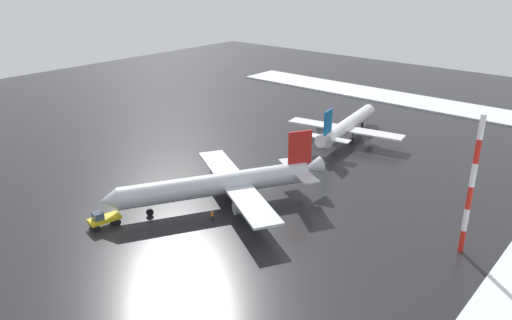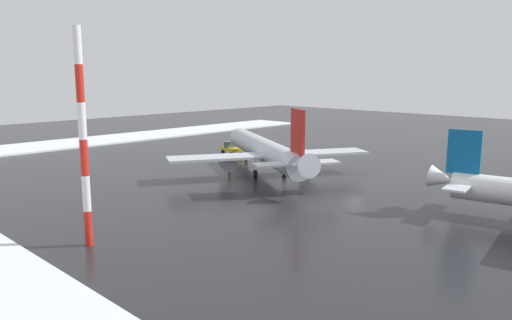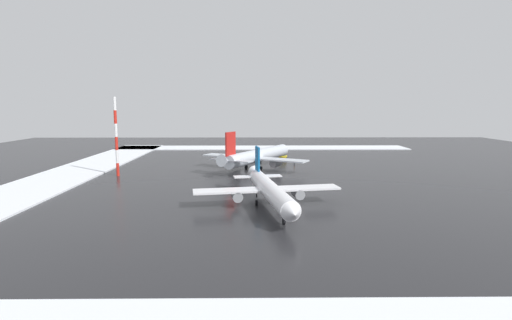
{
  "view_description": "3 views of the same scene",
  "coord_description": "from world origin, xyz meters",
  "px_view_note": "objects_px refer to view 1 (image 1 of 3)",
  "views": [
    {
      "loc": [
        -66.43,
        -53.94,
        36.54
      ],
      "look_at": [
        -4.45,
        -1.27,
        4.31
      ],
      "focal_mm": 35.0,
      "sensor_mm": 36.0,
      "label": 1
    },
    {
      "loc": [
        37.09,
        -57.51,
        15.47
      ],
      "look_at": [
        -13.36,
        -5.91,
        2.73
      ],
      "focal_mm": 35.0,
      "sensor_mm": 36.0,
      "label": 2
    },
    {
      "loc": [
        93.59,
        -4.23,
        17.49
      ],
      "look_at": [
        -6.38,
        -3.11,
        3.57
      ],
      "focal_mm": 28.0,
      "sensor_mm": 36.0,
      "label": 3
    }
  ],
  "objects_px": {
    "ground_crew_mid_apron": "(140,196)",
    "pushback_tug": "(103,219)",
    "airplane_distant_tail": "(348,125)",
    "airplane_parked_portside": "(222,184)",
    "ground_crew_near_tug": "(212,215)",
    "antenna_mast": "(471,186)"
  },
  "relations": [
    {
      "from": "airplane_parked_portside",
      "to": "airplane_distant_tail",
      "type": "relative_size",
      "value": 1.07
    },
    {
      "from": "airplane_parked_portside",
      "to": "pushback_tug",
      "type": "bearing_deg",
      "value": 3.13
    },
    {
      "from": "ground_crew_mid_apron",
      "to": "ground_crew_near_tug",
      "type": "relative_size",
      "value": 1.0
    },
    {
      "from": "pushback_tug",
      "to": "airplane_distant_tail",
      "type": "bearing_deg",
      "value": -176.1
    },
    {
      "from": "ground_crew_near_tug",
      "to": "antenna_mast",
      "type": "bearing_deg",
      "value": 12.58
    },
    {
      "from": "ground_crew_near_tug",
      "to": "airplane_distant_tail",
      "type": "bearing_deg",
      "value": 81.38
    },
    {
      "from": "ground_crew_mid_apron",
      "to": "airplane_parked_portside",
      "type": "bearing_deg",
      "value": 122.85
    },
    {
      "from": "ground_crew_mid_apron",
      "to": "pushback_tug",
      "type": "bearing_deg",
      "value": 13.74
    },
    {
      "from": "airplane_distant_tail",
      "to": "ground_crew_near_tug",
      "type": "height_order",
      "value": "airplane_distant_tail"
    },
    {
      "from": "airplane_parked_portside",
      "to": "pushback_tug",
      "type": "xyz_separation_m",
      "value": [
        -16.83,
        8.37,
        -2.33
      ]
    },
    {
      "from": "pushback_tug",
      "to": "ground_crew_mid_apron",
      "type": "height_order",
      "value": "pushback_tug"
    },
    {
      "from": "airplane_parked_portside",
      "to": "ground_crew_mid_apron",
      "type": "bearing_deg",
      "value": -24.41
    },
    {
      "from": "airplane_distant_tail",
      "to": "ground_crew_mid_apron",
      "type": "bearing_deg",
      "value": 159.56
    },
    {
      "from": "ground_crew_mid_apron",
      "to": "ground_crew_near_tug",
      "type": "bearing_deg",
      "value": 98.49
    },
    {
      "from": "airplane_distant_tail",
      "to": "antenna_mast",
      "type": "relative_size",
      "value": 1.61
    },
    {
      "from": "airplane_parked_portside",
      "to": "ground_crew_near_tug",
      "type": "bearing_deg",
      "value": 58.49
    },
    {
      "from": "airplane_distant_tail",
      "to": "pushback_tug",
      "type": "distance_m",
      "value": 58.83
    },
    {
      "from": "airplane_distant_tail",
      "to": "ground_crew_near_tug",
      "type": "distance_m",
      "value": 46.98
    },
    {
      "from": "pushback_tug",
      "to": "ground_crew_near_tug",
      "type": "height_order",
      "value": "pushback_tug"
    },
    {
      "from": "ground_crew_mid_apron",
      "to": "ground_crew_near_tug",
      "type": "xyz_separation_m",
      "value": [
        2.87,
        -13.9,
        0.0
      ]
    },
    {
      "from": "ground_crew_near_tug",
      "to": "airplane_parked_portside",
      "type": "bearing_deg",
      "value": 105.0
    },
    {
      "from": "pushback_tug",
      "to": "ground_crew_near_tug",
      "type": "xyz_separation_m",
      "value": [
        11.67,
        -11.22,
        -0.31
      ]
    }
  ]
}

